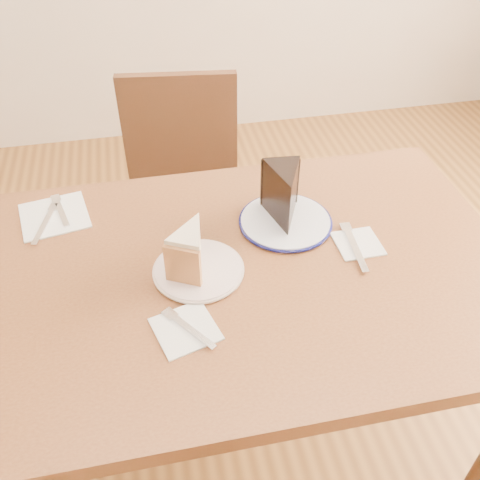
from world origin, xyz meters
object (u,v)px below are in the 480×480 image
(chair_far, at_px, (184,205))
(plate_cream, at_px, (199,270))
(plate_navy, at_px, (285,222))
(chocolate_cake, at_px, (284,198))
(carrot_cake, at_px, (192,248))
(table, at_px, (250,296))

(chair_far, xyz_separation_m, plate_cream, (-0.02, -0.59, 0.26))
(plate_navy, bearing_deg, chocolate_cake, 141.39)
(carrot_cake, bearing_deg, table, 18.75)
(table, height_order, plate_cream, plate_cream)
(chair_far, bearing_deg, plate_cream, 94.70)
(chair_far, height_order, plate_navy, chair_far)
(plate_cream, height_order, carrot_cake, carrot_cake)
(chair_far, height_order, plate_cream, chair_far)
(table, xyz_separation_m, plate_navy, (0.12, 0.13, 0.10))
(carrot_cake, relative_size, chocolate_cake, 0.83)
(table, distance_m, chocolate_cake, 0.25)
(chair_far, relative_size, plate_navy, 4.12)
(plate_cream, distance_m, carrot_cake, 0.06)
(chair_far, distance_m, plate_cream, 0.64)
(table, height_order, chair_far, chair_far)
(plate_cream, height_order, plate_navy, same)
(chair_far, distance_m, carrot_cake, 0.65)
(chair_far, bearing_deg, carrot_cake, 93.73)
(plate_navy, distance_m, chocolate_cake, 0.07)
(carrot_cake, bearing_deg, chair_far, 114.09)
(table, bearing_deg, plate_navy, 48.26)
(chair_far, xyz_separation_m, plate_navy, (0.21, -0.46, 0.26))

